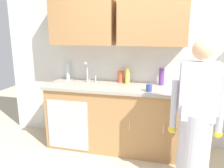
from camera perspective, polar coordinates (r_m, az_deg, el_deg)
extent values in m
cube|color=silver|center=(3.34, 11.25, 7.27)|extent=(4.80, 0.10, 2.70)
cube|color=#B27F4C|center=(3.33, -7.55, 16.01)|extent=(0.91, 0.34, 0.70)
cube|color=#B27F4C|center=(3.11, 10.42, 16.09)|extent=(0.91, 0.34, 0.70)
cube|color=#B27F4C|center=(3.30, 0.52, -8.74)|extent=(1.90, 0.60, 0.90)
cube|color=#B7BABF|center=(3.23, -11.35, -10.34)|extent=(0.60, 0.01, 0.72)
cylinder|color=silver|center=(2.95, 4.60, -10.60)|extent=(0.01, 0.01, 0.12)
cylinder|color=silver|center=(2.92, 13.07, -11.18)|extent=(0.01, 0.01, 0.12)
cube|color=#A8A093|center=(3.15, 0.54, -0.79)|extent=(1.96, 0.66, 0.04)
cube|color=#B7BABF|center=(3.27, -6.56, -0.45)|extent=(0.50, 0.36, 0.03)
cylinder|color=#B7BABF|center=(3.38, -6.40, 3.06)|extent=(0.02, 0.02, 0.30)
sphere|color=#B7BABF|center=(3.31, -6.82, 5.27)|extent=(0.04, 0.04, 0.04)
cylinder|color=#B7BABF|center=(3.36, -4.28, 1.30)|extent=(0.02, 0.02, 0.10)
cylinder|color=silver|center=(2.65, 20.11, -15.66)|extent=(0.34, 0.34, 0.88)
cube|color=silver|center=(2.40, 21.44, -0.85)|extent=(0.38, 0.22, 0.52)
sphere|color=#E0B081|center=(2.34, 22.24, 8.19)|extent=(0.20, 0.20, 0.20)
cube|color=white|center=(2.36, 21.31, -7.21)|extent=(0.32, 0.04, 0.16)
cylinder|color=silver|center=(2.46, 15.63, -5.31)|extent=(0.07, 0.07, 0.55)
sphere|color=yellow|center=(2.56, 15.23, -11.15)|extent=(0.09, 0.09, 0.09)
cylinder|color=silver|center=(2.52, 26.17, -5.75)|extent=(0.07, 0.07, 0.55)
sphere|color=yellow|center=(2.62, 25.54, -11.46)|extent=(0.09, 0.09, 0.09)
cylinder|color=silver|center=(3.59, -11.29, 3.29)|extent=(0.06, 0.06, 0.27)
cylinder|color=#66388C|center=(3.25, 12.59, 1.85)|extent=(0.08, 0.08, 0.24)
cylinder|color=#E05933|center=(3.34, 2.24, 1.89)|extent=(0.08, 0.08, 0.17)
cylinder|color=#D8D14C|center=(3.27, 3.97, 2.16)|extent=(0.07, 0.07, 0.23)
cylinder|color=#33478C|center=(2.88, 9.49, -0.99)|extent=(0.08, 0.08, 0.09)
cube|color=silver|center=(3.30, -13.76, -0.11)|extent=(0.12, 0.23, 0.01)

